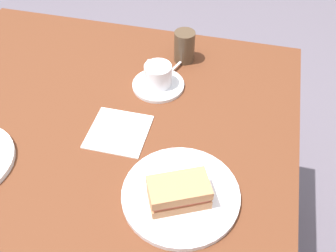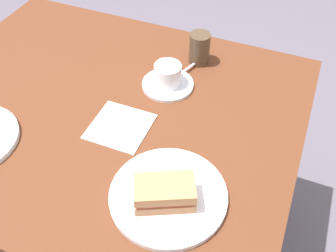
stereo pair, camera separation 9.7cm
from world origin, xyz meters
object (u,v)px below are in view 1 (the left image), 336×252
Objects in this scene: coffee_cup at (158,74)px; sandwich_front at (179,192)px; napkin at (119,132)px; sandwich_plate at (181,195)px; dining_table at (99,136)px; coffee_saucer at (158,85)px; drinking_glass at (184,46)px; spoon at (172,70)px.

sandwich_front is at bearing 111.42° from coffee_cup.
sandwich_plate is at bearing 142.54° from napkin.
dining_table is 7.22× the size of coffee_saucer.
drinking_glass is at bearing -107.13° from coffee_saucer.
sandwich_front is (-0.29, 0.22, 0.14)m from dining_table.
drinking_glass is (-0.18, -0.30, 0.14)m from dining_table.
sandwich_plate is at bearing 112.54° from coffee_cup.
sandwich_plate is 0.04m from sandwich_front.
drinking_glass is (-0.10, -0.35, 0.05)m from napkin.
drinking_glass reaches higher than coffee_cup.
drinking_glass reaches higher than coffee_saucer.
napkin is at bearing 75.33° from coffee_saucer.
dining_table is 11.91× the size of coffee_cup.
sandwich_front is 1.54× the size of spoon.
sandwich_front reaches higher than napkin.
coffee_saucer reaches higher than napkin.
spoon reaches higher than napkin.
spoon reaches higher than sandwich_plate.
spoon reaches higher than dining_table.
sandwich_front is 1.51× the size of drinking_glass.
dining_table is 11.29× the size of spoon.
dining_table is 0.30m from spoon.
sandwich_front is 0.98× the size of coffee_saucer.
coffee_saucer is (0.15, -0.35, -0.00)m from sandwich_plate.
drinking_glass is (-0.05, -0.14, 0.01)m from coffee_cup.
dining_table is at bearing 47.86° from coffee_cup.
sandwich_plate is 1.76× the size of napkin.
sandwich_plate is 0.51m from drinking_glass.
dining_table is 7.26× the size of napkin.
sandwich_plate is 0.25m from napkin.
sandwich_plate is 2.70× the size of drinking_glass.
spoon is (-0.03, -0.07, -0.03)m from coffee_cup.
coffee_cup is (0.00, -0.00, 0.04)m from coffee_saucer.
dining_table is at bearing 58.16° from drinking_glass.
spoon reaches higher than coffee_saucer.
drinking_glass is (0.10, -0.50, 0.04)m from sandwich_plate.
coffee_saucer is at bearing -68.68° from sandwich_front.
sandwich_front reaches higher than spoon.
coffee_saucer is 0.04m from coffee_cup.
drinking_glass is at bearing -107.74° from coffee_cup.
sandwich_plate is at bearing -91.85° from sandwich_front.
spoon is (-0.03, -0.07, 0.01)m from coffee_saucer.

